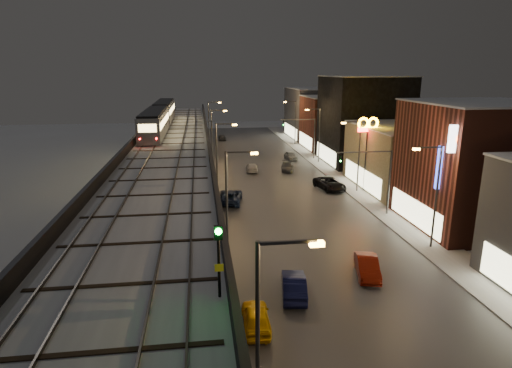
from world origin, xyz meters
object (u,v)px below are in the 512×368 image
car_near_white (294,286)px  car_taxi (256,318)px  car_mid_dark (252,168)px  car_onc_red (291,156)px  sign_citgo (460,156)px  rail_signal (219,247)px  car_mid_silver (230,197)px  car_onc_dark (330,184)px  car_onc_white (287,167)px  car_far_white (222,137)px  car_onc_silver (367,267)px  subway_train (160,116)px

car_near_white → car_taxi: bearing=57.5°
car_near_white → car_mid_dark: bearing=-83.3°
car_mid_dark → car_onc_red: car_onc_red is taller
car_mid_dark → sign_citgo: 34.61m
rail_signal → car_mid_dark: (7.22, 48.38, -8.07)m
car_mid_silver → car_onc_dark: size_ratio=0.99×
car_onc_red → car_mid_silver: bearing=-122.0°
car_mid_silver → car_onc_white: bearing=-113.2°
car_onc_red → car_onc_white: bearing=-110.0°
car_mid_silver → car_mid_dark: car_mid_silver is taller
car_far_white → car_onc_silver: size_ratio=0.86×
rail_signal → car_near_white: rail_signal is taller
car_near_white → car_onc_dark: car_onc_dark is taller
subway_train → car_near_white: bearing=-73.8°
car_mid_dark → car_onc_dark: bearing=132.0°
car_taxi → car_mid_silver: (0.32, 25.24, 0.07)m
car_taxi → car_onc_dark: bearing=-111.8°
car_far_white → car_onc_white: 32.45m
subway_train → car_onc_white: 20.89m
car_onc_white → car_onc_red: (2.31, 8.33, 0.04)m
car_mid_dark → car_far_white: bearing=-80.1°
subway_train → car_onc_dark: bearing=-34.0°
car_mid_dark → car_onc_dark: 14.36m
car_onc_silver → car_onc_white: car_onc_silver is taller
car_mid_dark → car_onc_silver: (4.34, -35.10, 0.10)m
car_taxi → car_near_white: (3.06, 3.41, 0.06)m
sign_citgo → car_onc_white: bearing=104.5°
car_far_white → car_onc_red: size_ratio=0.94×
subway_train → car_onc_red: bearing=11.7°
car_mid_silver → car_onc_red: bearing=-107.5°
rail_signal → car_onc_dark: bearing=66.7°
car_onc_dark → car_mid_dark: bearing=116.4°
car_near_white → car_onc_white: car_near_white is taller
car_taxi → car_onc_dark: size_ratio=0.73×
car_mid_silver → car_mid_dark: (4.48, 15.39, -0.14)m
car_onc_white → sign_citgo: 32.64m
subway_train → car_far_white: subway_train is taller
rail_signal → sign_citgo: bearing=40.1°
rail_signal → car_onc_dark: (15.91, 36.95, -7.92)m
car_taxi → car_onc_white: 41.62m
subway_train → rail_signal: 52.41m
subway_train → car_onc_silver: 43.35m
car_taxi → sign_citgo: bearing=-149.2°
car_taxi → sign_citgo: size_ratio=0.38×
rail_signal → car_taxi: size_ratio=0.72×
car_far_white → car_onc_silver: car_onc_silver is taller
rail_signal → car_mid_silver: bearing=85.3°
car_onc_red → sign_citgo: bearing=-86.3°
subway_train → car_onc_red: 23.10m
subway_train → sign_citgo: (27.00, -34.64, -0.06)m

